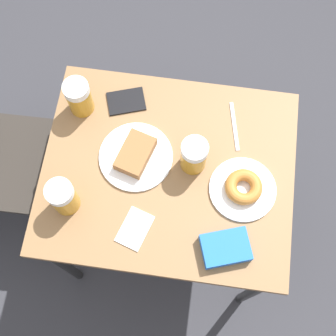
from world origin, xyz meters
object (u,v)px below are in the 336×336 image
(beer_mug_left, at_px, (79,97))
(fork, at_px, (234,126))
(passport_near_edge, at_px, (126,101))
(plate_with_cake, at_px, (136,155))
(beer_mug_right, at_px, (194,156))
(blue_pouch, at_px, (225,248))
(napkin_folded, at_px, (135,229))
(plate_with_donut, at_px, (243,188))
(beer_mug_center, at_px, (63,197))

(beer_mug_left, distance_m, fork, 0.52)
(passport_near_edge, bearing_deg, plate_with_cake, -161.41)
(beer_mug_left, relative_size, beer_mug_right, 1.00)
(blue_pouch, bearing_deg, beer_mug_right, 26.33)
(napkin_folded, bearing_deg, plate_with_cake, 8.51)
(plate_with_donut, bearing_deg, napkin_folded, 118.46)
(beer_mug_right, bearing_deg, blue_pouch, -153.67)
(napkin_folded, height_order, blue_pouch, blue_pouch)
(beer_mug_center, height_order, beer_mug_right, same)
(plate_with_donut, bearing_deg, blue_pouch, 169.36)
(plate_with_cake, relative_size, passport_near_edge, 1.63)
(beer_mug_right, bearing_deg, beer_mug_center, 116.68)
(passport_near_edge, bearing_deg, fork, -96.17)
(plate_with_donut, distance_m, passport_near_edge, 0.49)
(beer_mug_center, bearing_deg, napkin_folded, -102.99)
(napkin_folded, relative_size, passport_near_edge, 0.95)
(fork, bearing_deg, blue_pouch, -178.83)
(beer_mug_left, distance_m, beer_mug_center, 0.34)
(plate_with_cake, xyz_separation_m, passport_near_edge, (0.20, 0.07, -0.01))
(beer_mug_right, height_order, passport_near_edge, beer_mug_right)
(beer_mug_center, height_order, fork, beer_mug_center)
(beer_mug_left, xyz_separation_m, beer_mug_center, (-0.34, -0.02, 0.00))
(plate_with_cake, distance_m, beer_mug_left, 0.27)
(beer_mug_center, relative_size, beer_mug_right, 1.00)
(plate_with_donut, relative_size, napkin_folded, 1.53)
(beer_mug_right, height_order, blue_pouch, beer_mug_right)
(plate_with_cake, bearing_deg, beer_mug_left, 53.44)
(passport_near_edge, bearing_deg, plate_with_donut, -121.61)
(plate_with_donut, distance_m, beer_mug_left, 0.61)
(beer_mug_left, bearing_deg, beer_mug_right, -110.82)
(napkin_folded, relative_size, blue_pouch, 0.83)
(beer_mug_right, relative_size, fork, 0.79)
(plate_with_donut, distance_m, fork, 0.22)
(beer_mug_center, xyz_separation_m, fork, (0.34, -0.50, -0.07))
(plate_with_donut, bearing_deg, beer_mug_left, 68.87)
(napkin_folded, bearing_deg, beer_mug_right, -32.22)
(beer_mug_center, xyz_separation_m, beer_mug_right, (0.19, -0.38, 0.00))
(beer_mug_center, bearing_deg, beer_mug_left, 3.60)
(beer_mug_right, relative_size, blue_pouch, 0.82)
(plate_with_cake, relative_size, blue_pouch, 1.44)
(fork, bearing_deg, plate_with_cake, 116.76)
(fork, bearing_deg, napkin_folded, 145.02)
(plate_with_cake, height_order, passport_near_edge, plate_with_cake)
(beer_mug_center, height_order, napkin_folded, beer_mug_center)
(napkin_folded, bearing_deg, beer_mug_center, 77.01)
(passport_near_edge, bearing_deg, beer_mug_left, 105.72)
(plate_with_donut, xyz_separation_m, beer_mug_center, (-0.12, 0.54, 0.05))
(plate_with_donut, distance_m, napkin_folded, 0.36)
(beer_mug_left, height_order, blue_pouch, beer_mug_left)
(blue_pouch, bearing_deg, passport_near_edge, 40.09)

